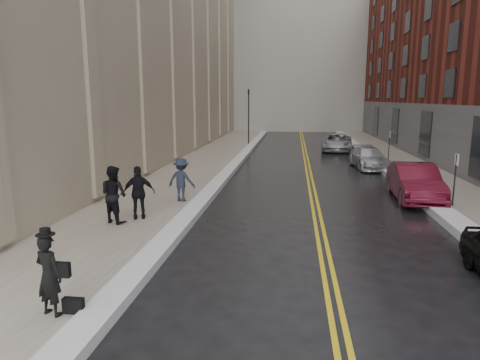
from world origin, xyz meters
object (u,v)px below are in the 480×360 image
(pedestrian_b, at_px, (181,180))
(pedestrian_c, at_px, (139,193))
(car_maroon, at_px, (415,182))
(car_silver_near, at_px, (369,158))
(pedestrian_main, at_px, (49,275))
(pedestrian_a, at_px, (114,194))
(car_silver_far, at_px, (337,142))

(pedestrian_b, bearing_deg, pedestrian_c, 84.42)
(car_maroon, bearing_deg, car_silver_near, 96.11)
(pedestrian_main, height_order, pedestrian_a, pedestrian_a)
(pedestrian_main, bearing_deg, pedestrian_a, -60.67)
(car_silver_far, height_order, pedestrian_main, pedestrian_main)
(pedestrian_main, distance_m, pedestrian_a, 6.45)
(pedestrian_b, distance_m, pedestrian_c, 2.89)
(pedestrian_b, bearing_deg, car_maroon, -157.90)
(car_silver_far, distance_m, pedestrian_b, 21.38)
(car_maroon, height_order, car_silver_far, car_maroon)
(pedestrian_a, relative_size, pedestrian_c, 1.04)
(pedestrian_main, relative_size, pedestrian_c, 0.87)
(car_silver_far, height_order, pedestrian_a, pedestrian_a)
(car_maroon, height_order, pedestrian_c, pedestrian_c)
(car_silver_near, relative_size, pedestrian_c, 2.39)
(car_silver_far, bearing_deg, pedestrian_b, -105.86)
(pedestrian_main, relative_size, pedestrian_b, 0.91)
(car_silver_near, xyz_separation_m, pedestrian_a, (-10.80, -14.04, 0.48))
(car_silver_far, bearing_deg, pedestrian_a, -106.10)
(car_maroon, bearing_deg, car_silver_far, 97.95)
(pedestrian_b, bearing_deg, pedestrian_a, 76.15)
(car_silver_far, distance_m, pedestrian_a, 25.00)
(pedestrian_c, bearing_deg, pedestrian_b, -126.85)
(car_maroon, bearing_deg, pedestrian_main, -127.64)
(pedestrian_a, distance_m, pedestrian_c, 0.87)
(car_silver_far, relative_size, pedestrian_a, 2.63)
(car_silver_far, bearing_deg, pedestrian_c, -105.07)
(car_silver_far, relative_size, pedestrian_b, 2.89)
(car_maroon, height_order, pedestrian_b, pedestrian_b)
(car_maroon, relative_size, pedestrian_a, 2.44)
(car_maroon, height_order, pedestrian_main, pedestrian_main)
(pedestrian_b, xyz_separation_m, pedestrian_c, (-0.80, -2.78, 0.04))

